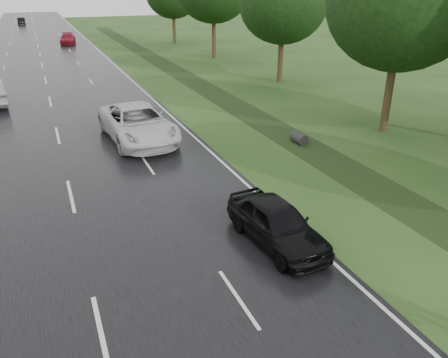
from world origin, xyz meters
name	(u,v)px	position (x,y,z in m)	size (l,w,h in m)	color
ground	(102,338)	(0.00, 0.00, 0.00)	(220.00, 220.00, 0.00)	#234518
road	(41,58)	(0.00, 45.00, 0.02)	(14.00, 180.00, 0.04)	black
edge_stripe_east	(103,54)	(6.75, 45.00, 0.04)	(0.12, 180.00, 0.01)	silver
center_line	(41,58)	(0.00, 45.00, 0.04)	(0.12, 180.00, 0.01)	silver
drainage_ditch	(232,103)	(11.50, 18.71, 0.04)	(2.20, 120.00, 0.56)	black
tree_east_b	(403,3)	(17.00, 10.00, 6.68)	(7.60, 7.60, 10.11)	#3B2C18
tree_east_c	(283,3)	(18.20, 24.00, 6.14)	(7.00, 7.00, 9.29)	#3B2C18
white_pickup	(138,123)	(3.91, 13.52, 0.94)	(2.99, 6.48, 1.80)	silver
dark_sedan	(277,223)	(5.72, 2.00, 0.74)	(1.66, 4.13, 1.41)	black
far_car_red	(68,39)	(3.87, 56.64, 0.72)	(1.90, 4.68, 1.36)	maroon
far_car_dark	(21,21)	(-2.08, 92.40, 0.70)	(1.40, 4.01, 1.32)	black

